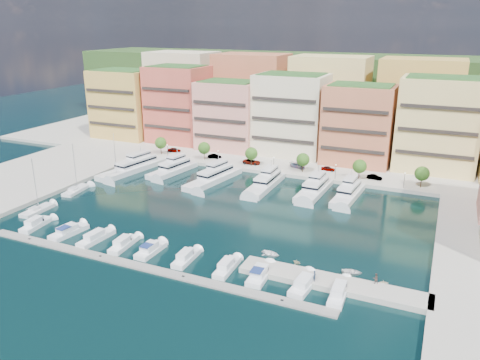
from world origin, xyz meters
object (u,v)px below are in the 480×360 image
Objects in this scene: yacht_5 at (349,193)px; tender_0 at (271,254)px; sailboat_1 at (76,191)px; car_4 at (328,169)px; tree_4 at (360,166)px; tender_2 at (352,272)px; sailboat_0 at (37,211)px; car_5 at (374,177)px; tree_3 at (303,160)px; lamppost_0 at (167,149)px; lamppost_4 at (405,178)px; yacht_3 at (266,183)px; tender_3 at (384,283)px; tender_1 at (297,262)px; lamppost_2 at (274,162)px; yacht_2 at (215,177)px; yacht_4 at (315,189)px; yacht_0 at (135,167)px; tree_5 at (422,174)px; car_3 at (298,165)px; cruiser_8 at (304,285)px; person_0 at (315,276)px; cruiser_2 at (96,238)px; cruiser_4 at (150,250)px; lamppost_1 at (218,155)px; yacht_1 at (173,169)px; cruiser_6 at (227,268)px; cruiser_3 at (124,244)px; cruiser_7 at (260,275)px; tree_0 at (161,143)px; cruiser_1 at (69,232)px; cruiser_9 at (339,293)px; car_0 at (174,150)px; tree_1 at (204,148)px; person_1 at (376,278)px; cruiser_5 at (186,258)px; lamppost_3 at (336,169)px; sailboat_2 at (116,177)px; car_1 at (215,156)px; tree_2 at (251,154)px.

yacht_5 reaches higher than tender_0.
sailboat_1 reaches higher than car_4.
tree_4 is 1.60× the size of tender_2.
sailboat_0 is 3.25× the size of car_5.
tree_3 is 1.35× the size of lamppost_0.
yacht_3 is at bearing -161.84° from lamppost_4.
tender_3 is at bearing -161.65° from car_5.
tender_1 is (5.51, -1.20, 0.05)m from tender_0.
tender_0 is (16.87, -47.32, -3.45)m from lamppost_2.
yacht_4 is (28.03, 1.75, -0.12)m from yacht_2.
yacht_0 reaches higher than car_4.
car_3 is (-34.60, 3.57, -3.04)m from tree_5.
cruiser_8 is (61.91, -55.79, -3.28)m from lamppost_0.
cruiser_2 is at bearing 71.75° from person_0.
tender_2 is (36.77, 7.83, -0.20)m from cruiser_4.
car_3 is at bearing 40.85° from sailboat_1.
sailboat_1 reaches higher than lamppost_2.
car_3 is at bearing 80.90° from cruiser_4.
lamppost_1 is 14.33m from yacht_1.
cruiser_6 is 22.02m from tender_2.
cruiser_3 is at bearing -33.68° from sailboat_1.
car_5 is at bearing 80.62° from cruiser_7.
tree_0 is at bearing 72.33° from tender_1.
tender_2 is at bearing -94.42° from lamppost_4.
cruiser_1 is at bearing -131.39° from yacht_4.
car_5 reaches higher than tender_0.
yacht_4 is at bearing -178.18° from yacht_5.
cruiser_1 is at bearing -119.45° from tree_3.
car_0 reaches higher than cruiser_9.
yacht_3 is (25.89, -13.49, -3.53)m from tree_1.
person_1 is (34.81, -40.01, 0.71)m from yacht_3.
yacht_0 is 13.56× the size of person_1.
sailboat_0 reaches higher than cruiser_5.
lamppost_3 is 2.57× the size of tender_1.
tree_1 is 1.35× the size of lamppost_4.
yacht_1 is at bearing 130.80° from cruiser_6.
sailboat_2 is at bearing 135.62° from cruiser_4.
sailboat_2 is 60.88m from car_4.
car_1 is (-21.63, 4.77, -2.13)m from lamppost_2.
sailboat_2 is 2.73× the size of car_3.
lamppost_1 is (18.00, 0.00, 0.00)m from lamppost_0.
tree_2 reaches higher than cruiser_4.
cruiser_4 is 30.40m from cruiser_8.
car_5 is at bearing -20.48° from person_0.
tree_4 is 1.33× the size of car_0.
tender_1 is (64.27, -13.49, 0.12)m from sailboat_1.
lamppost_0 is 1.00× the size of lamppost_1.
tree_0 is 87.96m from cruiser_8.
lamppost_0 is 50.86m from car_4.
yacht_4 is 2.34× the size of cruiser_6.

